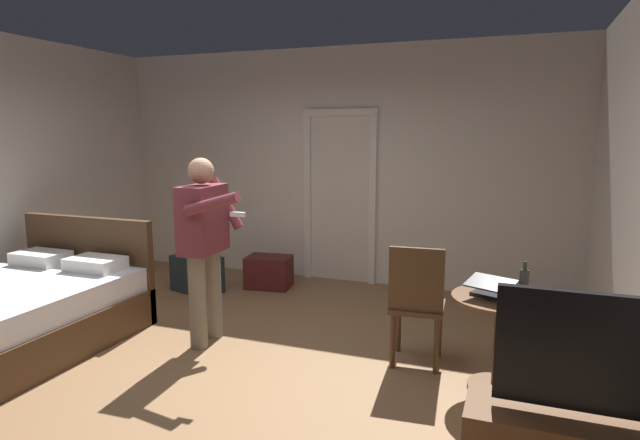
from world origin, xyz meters
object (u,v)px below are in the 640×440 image
(bed, at_px, (17,312))
(suitcase_small, at_px, (269,272))
(side_table, at_px, (500,327))
(bottle_on_table, at_px, (524,285))
(suitcase_dark, at_px, (197,274))
(wooden_chair, at_px, (417,300))
(person_blue_shirt, at_px, (204,237))
(laptop, at_px, (495,291))

(bed, relative_size, suitcase_small, 3.72)
(side_table, distance_m, suitcase_small, 3.22)
(bottle_on_table, relative_size, suitcase_dark, 0.49)
(wooden_chair, bearing_deg, suitcase_dark, 158.31)
(bottle_on_table, distance_m, suitcase_dark, 3.85)
(side_table, height_order, bottle_on_table, bottle_on_table)
(suitcase_dark, bearing_deg, wooden_chair, -7.75)
(bottle_on_table, relative_size, person_blue_shirt, 0.18)
(suitcase_dark, bearing_deg, suitcase_small, 46.33)
(suitcase_dark, bearing_deg, person_blue_shirt, -39.32)
(laptop, relative_size, person_blue_shirt, 0.26)
(side_table, xyz_separation_m, laptop, (-0.05, -0.04, 0.28))
(bed, bearing_deg, wooden_chair, 13.72)
(person_blue_shirt, height_order, suitcase_small, person_blue_shirt)
(wooden_chair, relative_size, suitcase_small, 1.89)
(suitcase_dark, distance_m, suitcase_small, 0.84)
(laptop, height_order, wooden_chair, wooden_chair)
(bed, relative_size, laptop, 4.55)
(bed, relative_size, side_table, 2.77)
(laptop, xyz_separation_m, wooden_chair, (-0.59, 0.22, -0.21))
(bed, distance_m, person_blue_shirt, 1.77)
(wooden_chair, distance_m, suitcase_small, 2.60)
(side_table, bearing_deg, wooden_chair, 163.93)
(side_table, height_order, laptop, laptop)
(wooden_chair, relative_size, person_blue_shirt, 0.60)
(laptop, xyz_separation_m, suitcase_small, (-2.64, 1.78, -0.56))
(bed, xyz_separation_m, person_blue_shirt, (1.51, 0.65, 0.65))
(side_table, bearing_deg, laptop, -139.60)
(wooden_chair, distance_m, suitcase_dark, 3.00)
(bottle_on_table, bearing_deg, suitcase_small, 147.32)
(side_table, distance_m, suitcase_dark, 3.65)
(bed, relative_size, person_blue_shirt, 1.18)
(suitcase_small, bearing_deg, laptop, -41.31)
(bed, height_order, side_table, bed)
(laptop, bearing_deg, side_table, 40.40)
(laptop, distance_m, person_blue_shirt, 2.42)
(bottle_on_table, xyz_separation_m, suitcase_small, (-2.83, 1.82, -0.63))
(bed, xyz_separation_m, side_table, (3.97, 0.63, 0.17))
(laptop, xyz_separation_m, bottle_on_table, (0.19, -0.04, 0.07))
(person_blue_shirt, bearing_deg, wooden_chair, 5.17)
(side_table, height_order, suitcase_dark, side_table)
(laptop, relative_size, bottle_on_table, 1.47)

